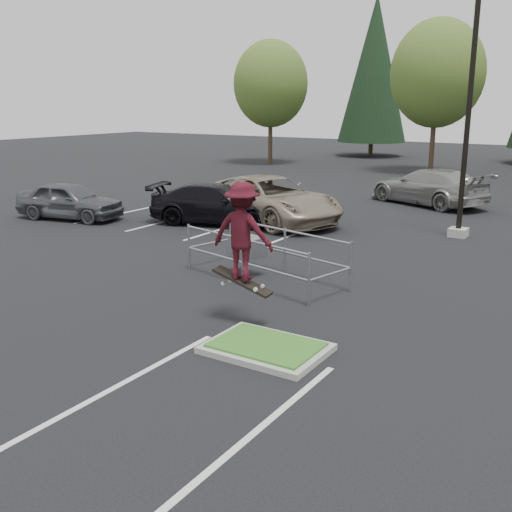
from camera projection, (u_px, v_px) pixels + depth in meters
The scene contains 13 objects.
ground at pixel (266, 352), 11.31m from camera, with size 120.00×120.00×0.00m, color black.
grass_median at pixel (266, 348), 11.29m from camera, with size 2.20×1.60×0.16m.
stall_lines at pixel (336, 268), 16.93m from camera, with size 22.62×17.60×0.01m.
light_pole at pixel (469, 102), 19.71m from camera, with size 0.70×0.60×10.12m.
decid_a at pixel (271, 87), 43.78m from camera, with size 5.44×5.44×8.91m.
decid_b at pixel (437, 77), 37.85m from camera, with size 5.89×5.89×9.64m.
conif_a at pixel (374, 69), 49.47m from camera, with size 5.72×5.72×13.00m.
cart_corral at pixel (251, 247), 16.03m from camera, with size 4.74×2.61×1.27m.
skateboarder at pixel (242, 232), 12.25m from camera, with size 1.41×0.93×2.33m.
car_l_tan at pixel (268, 199), 23.27m from camera, with size 2.93×6.35×1.77m, color gray.
car_l_black at pixel (216, 204), 22.94m from camera, with size 2.13×5.23×1.52m, color black.
car_l_grey at pixel (69, 200), 23.84m from camera, with size 1.74×4.33×1.48m, color #4C4E53.
car_far_silver at pixel (430, 187), 27.01m from camera, with size 2.31×5.67×1.65m, color gray.
Camera 1 is at (5.46, -8.96, 4.60)m, focal length 42.00 mm.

